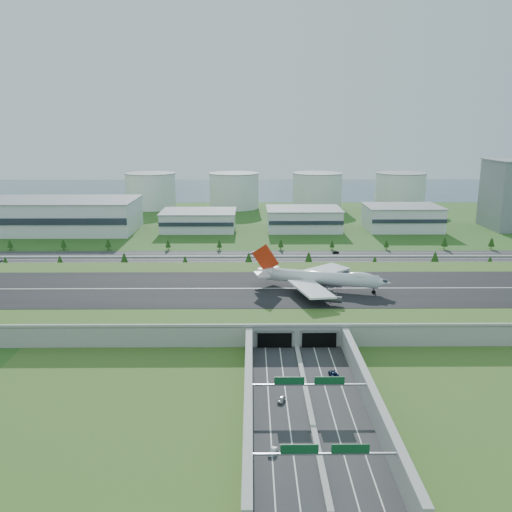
{
  "coord_description": "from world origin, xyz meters",
  "views": [
    {
      "loc": [
        -17.15,
        -242.9,
        82.58
      ],
      "look_at": [
        -14.86,
        35.0,
        15.41
      ],
      "focal_mm": 38.0,
      "sensor_mm": 36.0,
      "label": 1
    }
  ],
  "objects_px": {
    "car_0": "(282,399)",
    "car_2": "(334,374)",
    "boeing_747": "(320,278)",
    "car_1": "(273,451)",
    "fuel_tank_a": "(151,191)",
    "car_5": "(336,252)",
    "car_7": "(253,252)"
  },
  "relations": [
    {
      "from": "car_0",
      "to": "car_2",
      "type": "height_order",
      "value": "car_2"
    },
    {
      "from": "boeing_747",
      "to": "car_1",
      "type": "height_order",
      "value": "boeing_747"
    },
    {
      "from": "car_0",
      "to": "car_2",
      "type": "bearing_deg",
      "value": 64.1
    },
    {
      "from": "fuel_tank_a",
      "to": "car_0",
      "type": "height_order",
      "value": "fuel_tank_a"
    },
    {
      "from": "fuel_tank_a",
      "to": "car_1",
      "type": "relative_size",
      "value": 12.45
    },
    {
      "from": "fuel_tank_a",
      "to": "car_0",
      "type": "relative_size",
      "value": 11.62
    },
    {
      "from": "car_5",
      "to": "car_7",
      "type": "xyz_separation_m",
      "value": [
        -54.63,
        0.33,
        0.1
      ]
    },
    {
      "from": "fuel_tank_a",
      "to": "car_0",
      "type": "distance_m",
      "value": 417.75
    },
    {
      "from": "car_0",
      "to": "car_5",
      "type": "bearing_deg",
      "value": 97.84
    },
    {
      "from": "fuel_tank_a",
      "to": "boeing_747",
      "type": "relative_size",
      "value": 0.79
    },
    {
      "from": "car_1",
      "to": "fuel_tank_a",
      "type": "bearing_deg",
      "value": 125.26
    },
    {
      "from": "car_1",
      "to": "car_7",
      "type": "relative_size",
      "value": 0.69
    },
    {
      "from": "fuel_tank_a",
      "to": "car_5",
      "type": "height_order",
      "value": "fuel_tank_a"
    },
    {
      "from": "car_2",
      "to": "car_7",
      "type": "distance_m",
      "value": 182.37
    },
    {
      "from": "boeing_747",
      "to": "car_1",
      "type": "xyz_separation_m",
      "value": [
        -26.58,
        -118.18,
        -12.96
      ]
    },
    {
      "from": "car_1",
      "to": "car_5",
      "type": "height_order",
      "value": "car_5"
    },
    {
      "from": "car_2",
      "to": "boeing_747",
      "type": "bearing_deg",
      "value": -101.02
    },
    {
      "from": "car_7",
      "to": "car_0",
      "type": "bearing_deg",
      "value": -15.27
    },
    {
      "from": "car_2",
      "to": "car_7",
      "type": "relative_size",
      "value": 1.0
    },
    {
      "from": "boeing_747",
      "to": "car_5",
      "type": "bearing_deg",
      "value": 93.97
    },
    {
      "from": "fuel_tank_a",
      "to": "car_7",
      "type": "xyz_separation_m",
      "value": [
        103.86,
        -204.43,
        -16.54
      ]
    },
    {
      "from": "car_2",
      "to": "fuel_tank_a",
      "type": "bearing_deg",
      "value": -78.95
    },
    {
      "from": "boeing_747",
      "to": "car_0",
      "type": "xyz_separation_m",
      "value": [
        -22.85,
        -91.1,
        -12.89
      ]
    },
    {
      "from": "car_0",
      "to": "car_1",
      "type": "bearing_deg",
      "value": -76.72
    },
    {
      "from": "car_1",
      "to": "car_5",
      "type": "bearing_deg",
      "value": 98.48
    },
    {
      "from": "car_2",
      "to": "car_5",
      "type": "distance_m",
      "value": 182.25
    },
    {
      "from": "car_1",
      "to": "car_0",
      "type": "bearing_deg",
      "value": 103.27
    },
    {
      "from": "car_0",
      "to": "car_5",
      "type": "xyz_separation_m",
      "value": [
        46.55,
        197.36,
        0.01
      ]
    },
    {
      "from": "fuel_tank_a",
      "to": "boeing_747",
      "type": "height_order",
      "value": "fuel_tank_a"
    },
    {
      "from": "car_0",
      "to": "car_5",
      "type": "distance_m",
      "value": 202.78
    },
    {
      "from": "car_0",
      "to": "car_1",
      "type": "relative_size",
      "value": 1.07
    },
    {
      "from": "car_1",
      "to": "car_5",
      "type": "xyz_separation_m",
      "value": [
        50.28,
        224.44,
        0.08
      ]
    }
  ]
}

